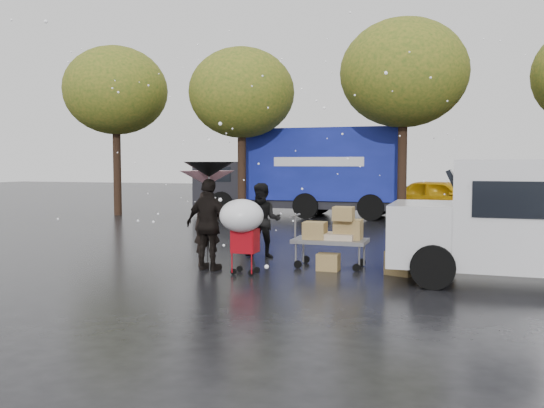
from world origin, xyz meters
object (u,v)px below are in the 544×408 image
(person_black, at_px, (209,225))
(vendor_cart, at_px, (334,232))
(yellow_taxi, at_px, (443,198))
(shopping_cart, at_px, (242,220))
(blue_truck, at_px, (305,173))
(person_pink, at_px, (207,229))
(white_van, at_px, (544,219))

(person_black, xyz_separation_m, vendor_cart, (2.31, 1.07, -0.19))
(yellow_taxi, bearing_deg, person_black, 179.28)
(shopping_cart, distance_m, blue_truck, 12.63)
(yellow_taxi, bearing_deg, person_pink, 177.68)
(person_black, relative_size, vendor_cart, 1.21)
(person_black, xyz_separation_m, yellow_taxi, (4.09, 13.44, -0.16))
(person_pink, relative_size, person_black, 0.85)
(shopping_cart, xyz_separation_m, blue_truck, (-2.06, 12.44, 0.69))
(person_black, distance_m, vendor_cart, 2.55)
(person_black, bearing_deg, white_van, -163.79)
(person_pink, bearing_deg, person_black, -99.15)
(person_pink, xyz_separation_m, vendor_cart, (2.56, 0.60, -0.05))
(person_pink, height_order, blue_truck, blue_truck)
(shopping_cart, distance_m, yellow_taxi, 14.13)
(person_pink, height_order, shopping_cart, person_pink)
(yellow_taxi, bearing_deg, blue_truck, 119.88)
(person_pink, height_order, yellow_taxi, person_pink)
(person_pink, bearing_deg, yellow_taxi, 33.26)
(shopping_cart, height_order, white_van, white_van)
(person_pink, distance_m, blue_truck, 11.76)
(vendor_cart, xyz_separation_m, white_van, (3.83, -0.50, 0.43))
(person_black, distance_m, yellow_taxi, 14.05)
(shopping_cart, bearing_deg, yellow_taxi, 76.61)
(shopping_cart, distance_m, white_van, 5.39)
(shopping_cart, xyz_separation_m, yellow_taxi, (3.27, 13.74, -0.31))
(vendor_cart, relative_size, blue_truck, 0.18)
(white_van, height_order, blue_truck, blue_truck)
(person_black, relative_size, white_van, 0.37)
(person_pink, distance_m, white_van, 6.41)
(vendor_cart, relative_size, shopping_cart, 1.04)
(white_van, relative_size, blue_truck, 0.59)
(blue_truck, bearing_deg, person_black, -84.15)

